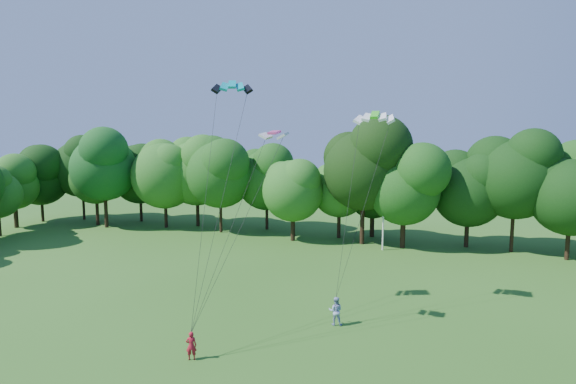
% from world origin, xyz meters
% --- Properties ---
extents(utility_pole, '(1.44, 0.62, 7.55)m').
position_xyz_m(utility_pole, '(4.25, 31.90, 3.90)').
color(utility_pole, silver).
rests_on(utility_pole, ground).
extents(kite_flyer_left, '(0.69, 0.59, 1.60)m').
position_xyz_m(kite_flyer_left, '(-3.23, 3.65, 0.80)').
color(kite_flyer_left, '#B01628').
rests_on(kite_flyer_left, ground).
extents(kite_flyer_right, '(1.01, 0.84, 1.88)m').
position_xyz_m(kite_flyer_right, '(3.36, 10.64, 0.94)').
color(kite_flyer_right, '#99A9D4').
rests_on(kite_flyer_right, ground).
extents(kite_teal, '(2.77, 1.99, 0.66)m').
position_xyz_m(kite_teal, '(-3.98, 11.12, 15.69)').
color(kite_teal, '#0599A5').
rests_on(kite_teal, ground).
extents(kite_green, '(2.66, 1.21, 0.61)m').
position_xyz_m(kite_green, '(5.16, 14.45, 13.70)').
color(kite_green, '#38D620').
rests_on(kite_green, ground).
extents(kite_pink, '(1.78, 0.99, 0.27)m').
position_xyz_m(kite_pink, '(-0.11, 8.60, 12.44)').
color(kite_pink, '#C9377E').
rests_on(kite_pink, ground).
extents(tree_back_west, '(9.62, 9.62, 14.00)m').
position_xyz_m(tree_back_west, '(-33.43, 33.53, 8.74)').
color(tree_back_west, '#382416').
rests_on(tree_back_west, ground).
extents(tree_back_center, '(9.95, 9.95, 14.48)m').
position_xyz_m(tree_back_center, '(1.65, 34.20, 9.04)').
color(tree_back_center, black).
rests_on(tree_back_center, ground).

